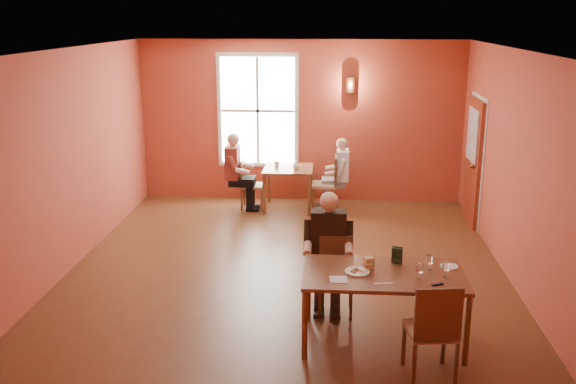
# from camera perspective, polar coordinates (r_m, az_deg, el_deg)

# --- Properties ---
(ground) EXTENTS (6.00, 7.00, 0.01)m
(ground) POSITION_cam_1_polar(r_m,az_deg,el_deg) (9.05, -0.09, -6.76)
(ground) COLOR brown
(ground) RESTS_ON ground
(wall_back) EXTENTS (6.00, 0.04, 3.00)m
(wall_back) POSITION_cam_1_polar(r_m,az_deg,el_deg) (12.03, 1.15, 6.28)
(wall_back) COLOR brown
(wall_back) RESTS_ON ground
(wall_front) EXTENTS (6.00, 0.04, 3.00)m
(wall_front) POSITION_cam_1_polar(r_m,az_deg,el_deg) (5.26, -2.93, -6.06)
(wall_front) COLOR brown
(wall_front) RESTS_ON ground
(wall_left) EXTENTS (0.04, 7.00, 3.00)m
(wall_left) POSITION_cam_1_polar(r_m,az_deg,el_deg) (9.31, -18.87, 2.70)
(wall_left) COLOR brown
(wall_left) RESTS_ON ground
(wall_right) EXTENTS (0.04, 7.00, 3.00)m
(wall_right) POSITION_cam_1_polar(r_m,az_deg,el_deg) (8.90, 19.56, 2.07)
(wall_right) COLOR brown
(wall_right) RESTS_ON ground
(ceiling) EXTENTS (6.00, 7.00, 0.04)m
(ceiling) POSITION_cam_1_polar(r_m,az_deg,el_deg) (8.39, -0.10, 12.57)
(ceiling) COLOR white
(ceiling) RESTS_ON wall_back
(window) EXTENTS (1.36, 0.10, 1.96)m
(window) POSITION_cam_1_polar(r_m,az_deg,el_deg) (12.02, -2.71, 7.22)
(window) COLOR white
(window) RESTS_ON wall_back
(door) EXTENTS (0.12, 1.04, 2.10)m
(door) POSITION_cam_1_polar(r_m,az_deg,el_deg) (11.16, 16.06, 2.59)
(door) COLOR maroon
(door) RESTS_ON ground
(wall_sconce) EXTENTS (0.16, 0.16, 0.28)m
(wall_sconce) POSITION_cam_1_polar(r_m,az_deg,el_deg) (11.82, 5.56, 9.47)
(wall_sconce) COLOR brown
(wall_sconce) RESTS_ON wall_back
(main_table) EXTENTS (1.71, 0.96, 0.80)m
(main_table) POSITION_cam_1_polar(r_m,az_deg,el_deg) (7.06, 8.37, -10.10)
(main_table) COLOR brown
(main_table) RESTS_ON ground
(chair_diner_main) EXTENTS (0.40, 0.40, 0.90)m
(chair_diner_main) POSITION_cam_1_polar(r_m,az_deg,el_deg) (7.61, 4.26, -7.58)
(chair_diner_main) COLOR #4A2813
(chair_diner_main) RESTS_ON ground
(diner_main) EXTENTS (0.55, 0.55, 1.37)m
(diner_main) POSITION_cam_1_polar(r_m,az_deg,el_deg) (7.50, 4.30, -6.03)
(diner_main) COLOR #3A2922
(diner_main) RESTS_ON ground
(chair_empty) EXTENTS (0.51, 0.51, 1.01)m
(chair_empty) POSITION_cam_1_polar(r_m,az_deg,el_deg) (6.48, 12.56, -11.74)
(chair_empty) COLOR brown
(chair_empty) RESTS_ON ground
(plate_food) EXTENTS (0.34, 0.34, 0.03)m
(plate_food) POSITION_cam_1_polar(r_m,az_deg,el_deg) (6.86, 6.18, -7.00)
(plate_food) COLOR white
(plate_food) RESTS_ON main_table
(sandwich) EXTENTS (0.12, 0.12, 0.11)m
(sandwich) POSITION_cam_1_polar(r_m,az_deg,el_deg) (6.94, 7.19, -6.38)
(sandwich) COLOR tan
(sandwich) RESTS_ON main_table
(goblet_a) EXTENTS (0.07, 0.07, 0.18)m
(goblet_a) POSITION_cam_1_polar(r_m,az_deg,el_deg) (7.02, 12.47, -6.11)
(goblet_a) COLOR white
(goblet_a) RESTS_ON main_table
(goblet_b) EXTENTS (0.10, 0.10, 0.19)m
(goblet_b) POSITION_cam_1_polar(r_m,az_deg,el_deg) (6.86, 13.87, -6.67)
(goblet_b) COLOR white
(goblet_b) RESTS_ON main_table
(goblet_c) EXTENTS (0.10, 0.10, 0.19)m
(goblet_c) POSITION_cam_1_polar(r_m,az_deg,el_deg) (6.75, 11.60, -6.90)
(goblet_c) COLOR silver
(goblet_c) RESTS_ON main_table
(menu_stand) EXTENTS (0.13, 0.09, 0.19)m
(menu_stand) POSITION_cam_1_polar(r_m,az_deg,el_deg) (7.12, 9.67, -5.58)
(menu_stand) COLOR #1D3521
(menu_stand) RESTS_ON main_table
(knife) EXTENTS (0.22, 0.05, 0.00)m
(knife) POSITION_cam_1_polar(r_m,az_deg,el_deg) (6.63, 8.56, -8.04)
(knife) COLOR silver
(knife) RESTS_ON main_table
(napkin) EXTENTS (0.20, 0.20, 0.01)m
(napkin) POSITION_cam_1_polar(r_m,az_deg,el_deg) (6.67, 4.53, -7.76)
(napkin) COLOR white
(napkin) RESTS_ON main_table
(side_plate) EXTENTS (0.24, 0.24, 0.02)m
(side_plate) POSITION_cam_1_polar(r_m,az_deg,el_deg) (7.18, 14.14, -6.44)
(side_plate) COLOR white
(side_plate) RESTS_ON main_table
(sunglasses) EXTENTS (0.13, 0.09, 0.02)m
(sunglasses) POSITION_cam_1_polar(r_m,az_deg,el_deg) (6.70, 13.15, -7.99)
(sunglasses) COLOR black
(sunglasses) RESTS_ON main_table
(second_table) EXTENTS (0.87, 0.87, 0.77)m
(second_table) POSITION_cam_1_polar(r_m,az_deg,el_deg) (11.61, 0.03, 0.31)
(second_table) COLOR brown
(second_table) RESTS_ON ground
(chair_diner_white) EXTENTS (0.44, 0.44, 0.99)m
(chair_diner_white) POSITION_cam_1_polar(r_m,az_deg,el_deg) (11.56, 3.25, 0.78)
(chair_diner_white) COLOR #482411
(chair_diner_white) RESTS_ON ground
(diner_white) EXTENTS (0.51, 0.51, 1.26)m
(diner_white) POSITION_cam_1_polar(r_m,az_deg,el_deg) (11.52, 3.40, 1.43)
(diner_white) COLOR silver
(diner_white) RESTS_ON ground
(chair_diner_maroon) EXTENTS (0.40, 0.40, 0.90)m
(chair_diner_maroon) POSITION_cam_1_polar(r_m,az_deg,el_deg) (11.66, -3.16, 0.68)
(chair_diner_maroon) COLOR brown
(chair_diner_maroon) RESTS_ON ground
(diner_maroon) EXTENTS (0.54, 0.54, 1.36)m
(diner_maroon) POSITION_cam_1_polar(r_m,az_deg,el_deg) (11.60, -3.32, 1.77)
(diner_maroon) COLOR #591715
(diner_maroon) RESTS_ON ground
(cup_a) EXTENTS (0.13, 0.13, 0.09)m
(cup_a) POSITION_cam_1_polar(r_m,az_deg,el_deg) (11.37, 0.73, 2.22)
(cup_a) COLOR silver
(cup_a) RESTS_ON second_table
(cup_b) EXTENTS (0.11, 0.11, 0.09)m
(cup_b) POSITION_cam_1_polar(r_m,az_deg,el_deg) (11.61, -1.01, 2.50)
(cup_b) COLOR white
(cup_b) RESTS_ON second_table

